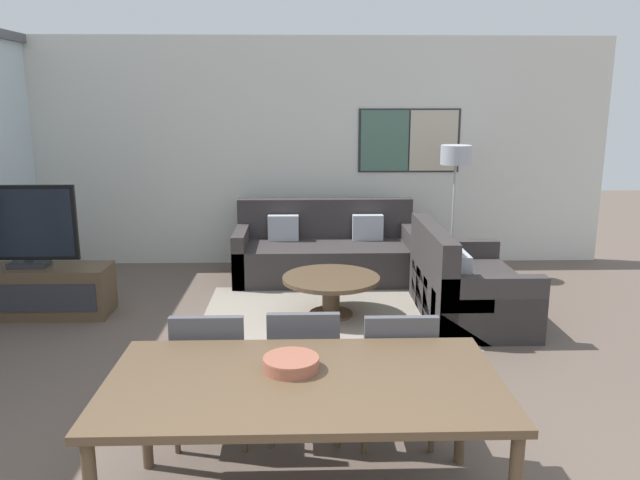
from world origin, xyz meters
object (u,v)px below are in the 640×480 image
Objects in this scene: dining_chair_centre at (304,362)px; dining_chair_right at (397,366)px; tv_console at (32,291)px; fruit_bowl at (292,363)px; television at (25,227)px; sofa_side at (462,289)px; coffee_table at (331,286)px; dining_table at (305,391)px; dining_chair_left at (212,366)px; sofa_main at (326,254)px; floor_lamp at (456,165)px.

dining_chair_centre and dining_chair_right have the same top height.
fruit_bowl reaches higher than tv_console.
tv_console is 0.63m from television.
sofa_side is 1.75× the size of dining_chair_right.
coffee_table is 1.10× the size of dining_chair_centre.
dining_table is at bearing -49.42° from television.
fruit_bowl is (-0.06, 0.11, 0.10)m from dining_table.
dining_chair_centre is 1.00× the size of dining_chair_right.
sofa_side is 3.24m from fruit_bowl.
television is 3.16m from dining_chair_left.
dining_chair_right is (3.19, -2.39, -0.38)m from television.
television is 3.46× the size of fruit_bowl.
sofa_side reaches higher than coffee_table.
sofa_main is 1.10× the size of dining_table.
fruit_bowl is (2.57, -2.96, 0.54)m from tv_console.
dining_table is at bearing -112.10° from floor_lamp.
television is 3.21m from sofa_main.
tv_console is at bearing 87.55° from sofa_side.
sofa_side is 1.75× the size of dining_chair_left.
dining_chair_right is at bearing -7.37° from dining_chair_centre.
dining_chair_centre is at bearing 4.22° from dining_chair_left.
television reaches higher than sofa_main.
dining_chair_right reaches higher than coffee_table.
tv_console is at bearing 138.68° from dining_chair_centre.
dining_chair_left is (2.07, -2.35, -0.38)m from television.
sofa_main reaches higher than dining_table.
sofa_main reaches higher than coffee_table.
television is at bearing 90.00° from tv_console.
sofa_main is 3.65m from dining_chair_right.
tv_console is 4.68m from floor_lamp.
dining_chair_left and dining_chair_right have the same top height.
sofa_main is at bearing 86.45° from dining_table.
dining_chair_left is 1.00× the size of dining_chair_right.
sofa_main is (2.90, 1.25, 0.04)m from tv_console.
dining_chair_centre is (-1.52, -2.14, 0.21)m from sofa_side.
dining_chair_left is at bearing 178.41° from dining_chair_right.
coffee_table is (0.00, -1.35, 0.01)m from sofa_main.
dining_chair_left is (2.07, -2.35, 0.25)m from tv_console.
tv_console is 0.78× the size of dining_table.
tv_console is 1.53× the size of television.
sofa_side is (1.25, -1.42, -0.00)m from sofa_main.
sofa_main is 2.23× the size of coffee_table.
fruit_bowl is (-1.58, -2.79, 0.50)m from sofa_side.
tv_console is 3.96m from fruit_bowl.
floor_lamp is at bearing 42.19° from coffee_table.
sofa_side reaches higher than tv_console.
television is 4.58m from floor_lamp.
tv_console is 1.75× the size of dining_chair_left.
dining_chair_right is at bearing 50.95° from dining_table.
dining_chair_centre is at bearing 84.31° from fruit_bowl.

